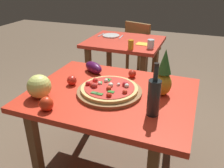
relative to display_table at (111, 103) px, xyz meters
The scene contains 19 objects.
ground_plane 0.64m from the display_table, ahead, with size 10.00×10.00×0.00m, color brown.
display_table is the anchor object (origin of this frame).
background_table 1.36m from the display_table, 104.52° to the left, with size 0.90×0.77×0.73m.
dining_chair 1.96m from the display_table, 98.42° to the left, with size 0.50×0.50×0.85m.
pizza_board 0.11m from the display_table, 103.31° to the right, with size 0.46×0.46×0.03m, color brown.
pizza 0.13m from the display_table, 107.87° to the right, with size 0.40×0.40×0.06m.
wine_bottle 0.44m from the display_table, 28.34° to the right, with size 0.08×0.08×0.33m.
pineapple_left 0.43m from the display_table, 14.57° to the left, with size 0.12×0.12×0.33m.
melon 0.52m from the display_table, 150.23° to the right, with size 0.16×0.16×0.16m, color #D9E06F.
bell_pepper 0.49m from the display_table, 128.14° to the right, with size 0.09×0.09×0.09m, color red.
eggplant 0.41m from the display_table, 133.98° to the left, with size 0.20×0.09×0.09m, color #4D1245.
tomato_at_corner 0.34m from the display_table, behind, with size 0.07×0.07×0.07m, color red.
tomato_near_board 0.33m from the display_table, 77.57° to the left, with size 0.06×0.06×0.06m, color red.
drinking_glass_juice 1.02m from the display_table, 99.17° to the left, with size 0.06×0.06×0.10m, color orange.
drinking_glass_water 1.13m from the display_table, 88.46° to the left, with size 0.08×0.08×0.10m, color silver.
dinner_plate 1.55m from the display_table, 111.34° to the left, with size 0.22×0.22×0.02m, color white.
fork_utensil 1.60m from the display_table, 116.01° to the left, with size 0.02×0.18×0.01m, color silver.
knife_utensil 1.50m from the display_table, 106.35° to the left, with size 0.02×0.18×0.01m, color silver.
napkin_folded 1.24m from the display_table, 94.19° to the left, with size 0.14×0.12×0.01m, color yellow.
Camera 1 is at (0.55, -1.41, 1.53)m, focal length 38.33 mm.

